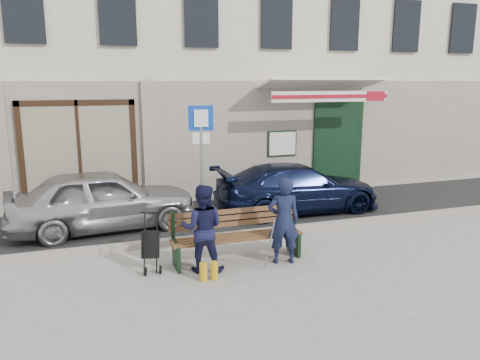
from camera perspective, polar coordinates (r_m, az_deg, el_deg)
name	(u,v)px	position (r m, az deg, el deg)	size (l,w,h in m)	color
ground	(271,262)	(8.58, 3.81, -9.98)	(80.00, 80.00, 0.00)	#9E9991
asphalt_lane	(223,216)	(11.35, -2.11, -4.39)	(60.00, 3.20, 0.01)	#282828
curb	(244,234)	(9.88, 0.52, -6.58)	(60.00, 0.18, 0.12)	#9E9384
building	(176,25)	(16.19, -7.84, 18.18)	(20.00, 8.27, 10.00)	beige
car_silver	(103,199)	(10.59, -16.34, -2.30)	(1.61, 3.99, 1.36)	#AEADB2
car_navy	(297,188)	(11.69, 7.00, -0.95)	(1.69, 4.15, 1.21)	black
parking_sign	(201,150)	(9.58, -4.73, 3.70)	(0.50, 0.10, 2.72)	gray
bench	(235,237)	(8.48, -0.64, -6.91)	(2.40, 1.17, 0.98)	brown
man	(284,221)	(8.34, 5.33, -4.97)	(0.57, 0.37, 1.56)	#131935
woman	(203,228)	(7.99, -4.59, -5.89)	(0.74, 0.57, 1.52)	#131434
stroller	(151,246)	(8.20, -10.85, -7.87)	(0.35, 0.46, 1.01)	black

